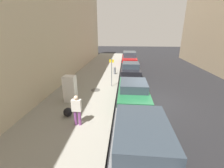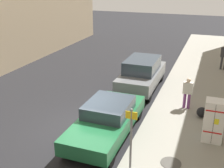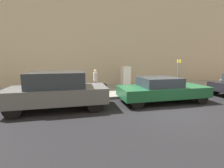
{
  "view_description": "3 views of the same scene",
  "coord_description": "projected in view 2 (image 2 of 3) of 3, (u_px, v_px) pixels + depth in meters",
  "views": [
    {
      "loc": [
        -1.63,
        -9.18,
        4.37
      ],
      "look_at": [
        -2.37,
        -0.91,
        1.46
      ],
      "focal_mm": 24.0,
      "sensor_mm": 36.0,
      "label": 1
    },
    {
      "loc": [
        -4.71,
        9.36,
        6.05
      ],
      "look_at": [
        -0.28,
        -2.5,
        1.16
      ],
      "focal_mm": 45.0,
      "sensor_mm": 36.0,
      "label": 2
    },
    {
      "loc": [
        6.16,
        -4.39,
        2.3
      ],
      "look_at": [
        -0.18,
        -2.91,
        1.26
      ],
      "focal_mm": 24.0,
      "sensor_mm": 36.0,
      "label": 3
    }
  ],
  "objects": [
    {
      "name": "trash_bag",
      "position": [
        202.0,
        112.0,
        12.45
      ],
      "size": [
        0.47,
        0.47,
        0.47
      ],
      "primitive_type": "sphere",
      "color": "black",
      "rests_on": "sidewalk_slab"
    },
    {
      "name": "pedestrian_walking_far",
      "position": [
        224.0,
        55.0,
        18.57
      ],
      "size": [
        0.5,
        0.23,
        1.74
      ],
      "rotation": [
        0.0,
        0.0,
        5.22
      ],
      "color": "#333338",
      "rests_on": "sidewalk_slab"
    },
    {
      "name": "pedestrian_standing_near",
      "position": [
        188.0,
        91.0,
        13.1
      ],
      "size": [
        0.44,
        0.22,
        1.52
      ],
      "rotation": [
        0.0,
        0.0,
        3.74
      ],
      "color": "#7A3D7F",
      "rests_on": "sidewalk_slab"
    },
    {
      "name": "parked_sedan_green",
      "position": [
        107.0,
        119.0,
        11.21
      ],
      "size": [
        1.9,
        4.79,
        1.38
      ],
      "color": "#1E6038",
      "rests_on": "ground"
    },
    {
      "name": "discarded_refrigerator",
      "position": [
        214.0,
        121.0,
        10.48
      ],
      "size": [
        0.73,
        0.62,
        1.66
      ],
      "color": "white",
      "rests_on": "sidewalk_slab"
    },
    {
      "name": "street_sign_post",
      "position": [
        131.0,
        138.0,
        8.51
      ],
      "size": [
        0.36,
        0.07,
        2.28
      ],
      "color": "slate",
      "rests_on": "sidewalk_slab"
    },
    {
      "name": "manhole_cover",
      "position": [
        171.0,
        163.0,
        9.44
      ],
      "size": [
        0.7,
        0.7,
        0.02
      ],
      "primitive_type": "cylinder",
      "color": "#47443F",
      "rests_on": "sidewalk_slab"
    },
    {
      "name": "parked_suv_gray",
      "position": [
        142.0,
        73.0,
        15.85
      ],
      "size": [
        1.88,
        4.49,
        1.76
      ],
      "color": "slate",
      "rests_on": "ground"
    },
    {
      "name": "sidewalk_slab",
      "position": [
        196.0,
        148.0,
        10.39
      ],
      "size": [
        4.68,
        44.0,
        0.15
      ],
      "primitive_type": "cube",
      "color": "gray",
      "rests_on": "ground"
    },
    {
      "name": "ground_plane",
      "position": [
        85.0,
        128.0,
        11.89
      ],
      "size": [
        80.0,
        80.0,
        0.0
      ],
      "primitive_type": "plane",
      "color": "black"
    }
  ]
}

